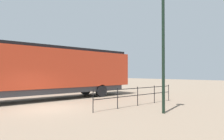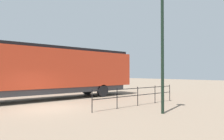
% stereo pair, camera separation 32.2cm
% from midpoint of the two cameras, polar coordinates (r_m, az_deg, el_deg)
% --- Properties ---
extents(ground_plane, '(120.00, 120.00, 0.00)m').
position_cam_midpoint_polar(ground_plane, '(13.05, -16.80, -10.34)').
color(ground_plane, '#84705B').
extents(locomotive, '(2.85, 18.45, 4.31)m').
position_cam_midpoint_polar(locomotive, '(16.94, -19.30, 0.01)').
color(locomotive, red).
rests_on(locomotive, ground_plane).
extents(lamp_post, '(0.58, 0.58, 7.33)m').
position_cam_midpoint_polar(lamp_post, '(11.61, 14.76, 14.93)').
color(lamp_post, black).
rests_on(lamp_post, ground_plane).
extents(platform_fence, '(0.05, 7.36, 1.26)m').
position_cam_midpoint_polar(platform_fence, '(13.62, 7.92, -6.57)').
color(platform_fence, black).
rests_on(platform_fence, ground_plane).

